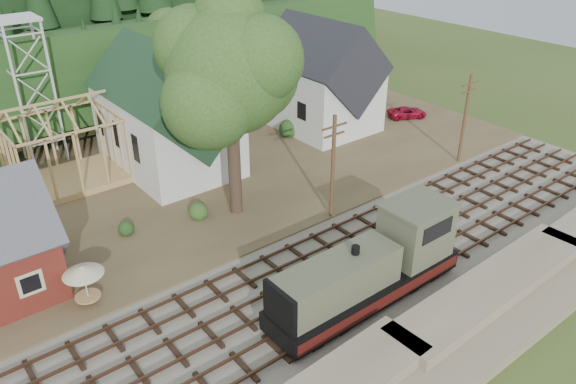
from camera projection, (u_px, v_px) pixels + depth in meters
ground at (302, 292)px, 33.45m from camera, size 140.00×140.00×0.00m
embankment at (413, 377)px, 27.59m from camera, size 64.00×5.00×1.60m
railroad_bed at (302, 291)px, 33.41m from camera, size 64.00×11.00×0.16m
village_flat at (162, 181)px, 45.79m from camera, size 64.00×26.00×0.30m
hillside at (62, 105)px, 62.41m from camera, size 70.00×28.96×12.74m
ridge at (20, 73)px, 73.44m from camera, size 80.00×20.00×12.00m
church at (168, 112)px, 45.66m from camera, size 8.40×15.17×13.00m
farmhouse at (321, 81)px, 54.09m from camera, size 8.40×10.80×10.60m
timber_frame at (64, 149)px, 43.79m from camera, size 8.20×6.20×6.99m
lattice_tower at (22, 48)px, 44.71m from camera, size 3.20×3.20×12.12m
big_tree at (232, 79)px, 36.74m from camera, size 10.90×8.40×14.70m
telegraph_pole_near at (333, 166)px, 38.85m from camera, size 2.20×0.28×8.00m
telegraph_pole_far at (465, 118)px, 47.06m from camera, size 2.20×0.28×8.00m
locomotive at (373, 268)px, 31.80m from camera, size 12.61×3.15×5.03m
car_blue at (31, 257)px, 35.13m from camera, size 1.64×3.49×1.15m
car_red at (407, 112)px, 57.99m from camera, size 4.39×3.44×1.11m
patio_set at (83, 272)px, 31.08m from camera, size 2.28×2.28×2.54m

